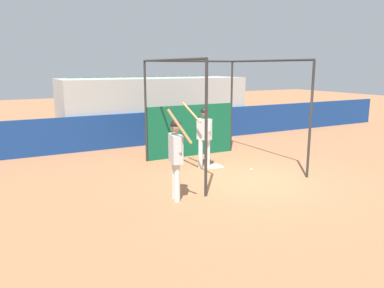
{
  "coord_description": "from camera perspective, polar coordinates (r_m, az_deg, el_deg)",
  "views": [
    {
      "loc": [
        -6.0,
        -7.66,
        2.98
      ],
      "look_at": [
        -1.54,
        0.66,
        1.02
      ],
      "focal_mm": 35.0,
      "sensor_mm": 36.0,
      "label": 1
    }
  ],
  "objects": [
    {
      "name": "ground_plane",
      "position": [
        10.18,
        9.47,
        -5.45
      ],
      "size": [
        60.0,
        60.0,
        0.0
      ],
      "primitive_type": "plane",
      "color": "#9E6642"
    },
    {
      "name": "outfield_wall",
      "position": [
        14.78,
        -3.88,
        2.58
      ],
      "size": [
        24.0,
        0.12,
        1.26
      ],
      "color": "navy",
      "rests_on": "ground"
    },
    {
      "name": "home_plate",
      "position": [
        11.39,
        3.38,
        -3.4
      ],
      "size": [
        0.44,
        0.44,
        0.02
      ],
      "color": "white",
      "rests_on": "ground"
    },
    {
      "name": "baseball",
      "position": [
        11.03,
        9.01,
        -3.88
      ],
      "size": [
        0.07,
        0.07,
        0.07
      ],
      "color": "white",
      "rests_on": "ground"
    },
    {
      "name": "batting_cage",
      "position": [
        11.93,
        1.34,
        4.09
      ],
      "size": [
        3.29,
        3.81,
        3.18
      ],
      "color": "#282828",
      "rests_on": "ground"
    },
    {
      "name": "player_batter",
      "position": [
        10.98,
        1.83,
        1.87
      ],
      "size": [
        0.7,
        0.75,
        1.97
      ],
      "rotation": [
        0.0,
        0.0,
        2.03
      ],
      "color": "silver",
      "rests_on": "ground"
    },
    {
      "name": "bleacher_section",
      "position": [
        15.85,
        -5.8,
        5.49
      ],
      "size": [
        7.6,
        2.4,
        2.54
      ],
      "color": "#9E9E99",
      "rests_on": "ground"
    },
    {
      "name": "player_waiting",
      "position": [
        8.28,
        -2.47,
        -1.13
      ],
      "size": [
        0.47,
        0.83,
        2.12
      ],
      "rotation": [
        0.0,
        0.0,
        -1.77
      ],
      "color": "silver",
      "rests_on": "ground"
    }
  ]
}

